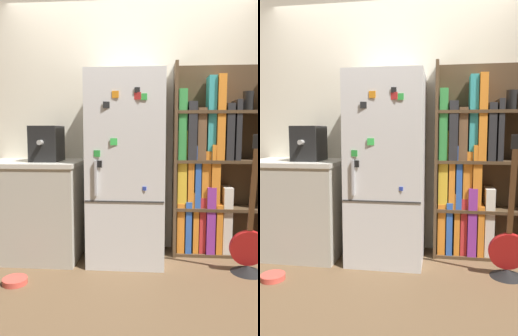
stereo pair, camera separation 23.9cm
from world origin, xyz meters
TOP-DOWN VIEW (x-y plane):
  - ground_plane at (0.00, 0.00)m, footprint 16.00×16.00m
  - wall_back at (0.00, 0.47)m, footprint 8.00×0.05m
  - refrigerator at (-0.00, 0.13)m, footprint 0.69×0.67m
  - bookshelf at (0.80, 0.33)m, footprint 0.94×0.29m
  - kitchen_counter at (-0.90, 0.13)m, footprint 0.92×0.67m
  - espresso_machine at (-0.76, 0.12)m, footprint 0.26×0.37m
  - guitar at (1.06, -0.14)m, footprint 0.32×0.29m
  - pet_bowl at (-0.85, -0.49)m, footprint 0.20×0.20m

SIDE VIEW (x-z plane):
  - ground_plane at x=0.00m, z-range 0.00..0.00m
  - pet_bowl at x=-0.85m, z-range 0.00..0.05m
  - guitar at x=1.06m, z-range -0.42..0.76m
  - kitchen_counter at x=-0.90m, z-range 0.00..0.93m
  - bookshelf at x=0.80m, z-range -0.08..1.77m
  - refrigerator at x=0.00m, z-range 0.00..1.73m
  - espresso_machine at x=-0.76m, z-range 0.93..1.26m
  - wall_back at x=0.00m, z-range 0.00..2.60m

